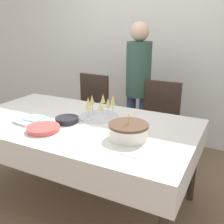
# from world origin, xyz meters

# --- Properties ---
(ground_plane) EXTENTS (12.00, 12.00, 0.00)m
(ground_plane) POSITION_xyz_m (0.00, 0.00, 0.00)
(ground_plane) COLOR brown
(wall_back) EXTENTS (8.00, 0.05, 2.70)m
(wall_back) POSITION_xyz_m (0.00, 1.68, 1.35)
(wall_back) COLOR silver
(wall_back) RESTS_ON ground_plane
(dining_table) EXTENTS (1.95, 1.09, 0.77)m
(dining_table) POSITION_xyz_m (0.00, 0.00, 0.67)
(dining_table) COLOR silver
(dining_table) RESTS_ON ground_plane
(dining_chair_far_left) EXTENTS (0.45, 0.45, 0.97)m
(dining_chair_far_left) POSITION_xyz_m (-0.43, 0.86, 0.54)
(dining_chair_far_left) COLOR #38281E
(dining_chair_far_left) RESTS_ON ground_plane
(dining_chair_far_right) EXTENTS (0.43, 0.43, 0.97)m
(dining_chair_far_right) POSITION_xyz_m (0.43, 0.86, 0.54)
(dining_chair_far_right) COLOR #38281E
(dining_chair_far_right) RESTS_ON ground_plane
(birthday_cake) EXTENTS (0.29, 0.29, 0.18)m
(birthday_cake) POSITION_xyz_m (0.52, -0.11, 0.83)
(birthday_cake) COLOR silver
(birthday_cake) RESTS_ON dining_table
(champagne_tray) EXTENTS (0.36, 0.36, 0.18)m
(champagne_tray) POSITION_xyz_m (0.10, 0.19, 0.85)
(champagne_tray) COLOR silver
(champagne_tray) RESTS_ON dining_table
(plate_stack_main) EXTENTS (0.25, 0.25, 0.03)m
(plate_stack_main) POSITION_xyz_m (-0.11, -0.29, 0.79)
(plate_stack_main) COLOR #CC4C47
(plate_stack_main) RESTS_ON dining_table
(plate_stack_dessert) EXTENTS (0.19, 0.19, 0.04)m
(plate_stack_dessert) POSITION_xyz_m (-0.06, -0.05, 0.79)
(plate_stack_dessert) COLOR black
(plate_stack_dessert) RESTS_ON dining_table
(cake_knife) EXTENTS (0.30, 0.04, 0.00)m
(cake_knife) POSITION_xyz_m (0.53, -0.35, 0.77)
(cake_knife) COLOR silver
(cake_knife) RESTS_ON dining_table
(fork_pile) EXTENTS (0.18, 0.08, 0.02)m
(fork_pile) POSITION_xyz_m (-0.37, -0.26, 0.78)
(fork_pile) COLOR silver
(fork_pile) RESTS_ON dining_table
(napkin_pile) EXTENTS (0.15, 0.15, 0.01)m
(napkin_pile) POSITION_xyz_m (-0.36, -0.11, 0.78)
(napkin_pile) COLOR #8CC6E0
(napkin_pile) RESTS_ON dining_table
(person_standing) EXTENTS (0.28, 0.28, 1.57)m
(person_standing) POSITION_xyz_m (0.12, 1.05, 0.94)
(person_standing) COLOR #3F4C72
(person_standing) RESTS_ON ground_plane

